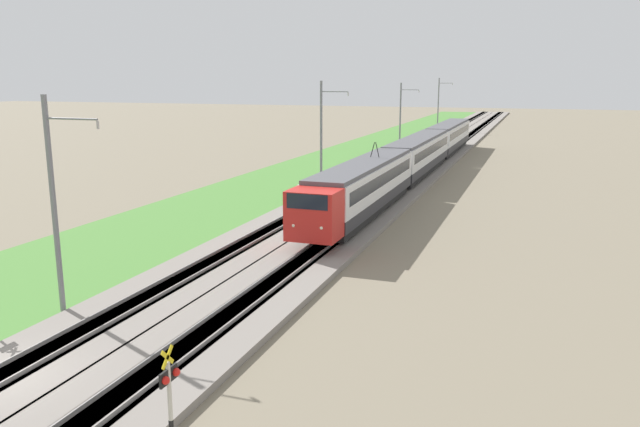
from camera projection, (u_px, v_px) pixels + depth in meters
ballast_main at (383, 169)px, 65.50m from camera, size 240.00×4.40×0.30m
ballast_adjacent at (424, 171)px, 64.10m from camera, size 240.00×4.40×0.30m
track_main at (383, 169)px, 65.50m from camera, size 240.00×1.57×0.45m
track_adjacent at (424, 171)px, 64.10m from camera, size 240.00×1.57×0.45m
grass_verge at (335, 167)px, 67.26m from camera, size 240.00×13.90×0.12m
passenger_train at (419, 153)px, 60.70m from camera, size 61.25×2.85×5.01m
crossing_signal_far at (170, 398)px, 14.76m from camera, size 0.70×0.23×3.31m
catenary_mast_near at (55, 205)px, 24.53m from camera, size 0.22×2.56×8.85m
catenary_mast_mid at (322, 134)px, 53.71m from camera, size 0.22×2.56×9.26m
catenary_mast_far at (401, 116)px, 82.98m from camera, size 0.22×2.56×8.91m
catenary_mast_distant at (438, 104)px, 112.14m from camera, size 0.22×2.56×9.56m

